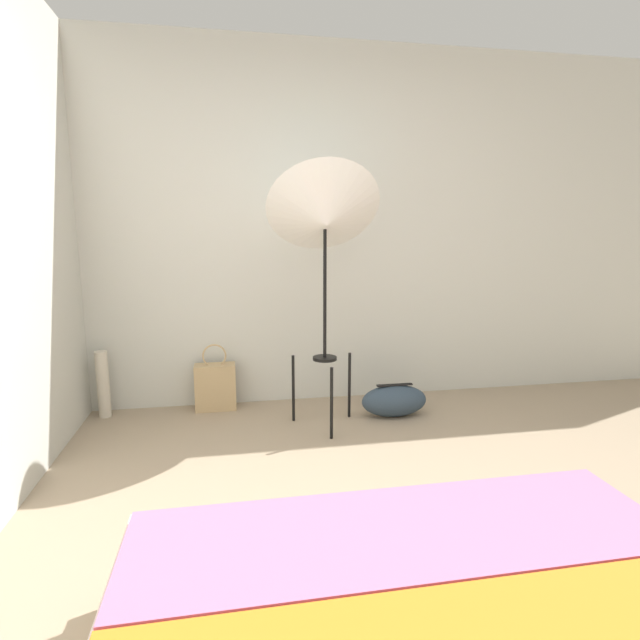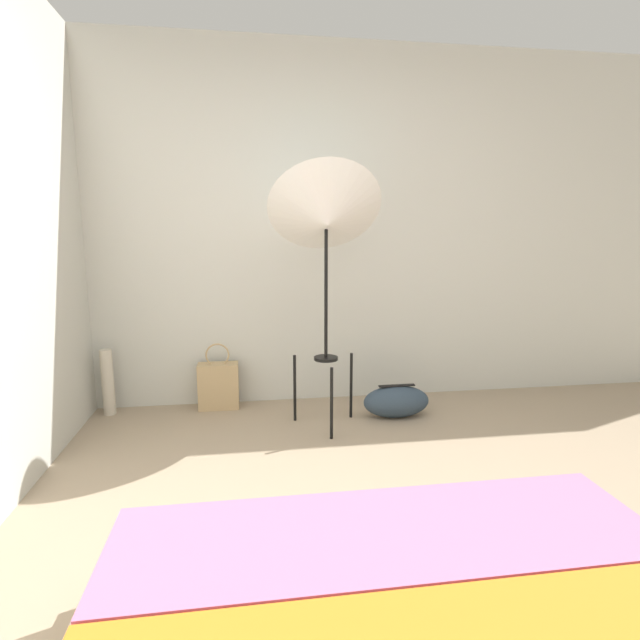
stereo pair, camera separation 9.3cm
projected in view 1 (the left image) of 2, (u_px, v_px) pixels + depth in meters
name	position (u px, v px, depth m)	size (l,w,h in m)	color
ground_plane	(409.00, 599.00, 1.76)	(14.00, 14.00, 0.00)	gray
wall_back	(310.00, 228.00, 3.67)	(8.00, 0.05, 2.60)	beige
photo_umbrella	(325.00, 218.00, 3.10)	(0.73, 0.62, 1.70)	black
tote_bag	(216.00, 386.00, 3.61)	(0.29, 0.14, 0.49)	tan
duffel_bag	(394.00, 401.00, 3.48)	(0.46, 0.22, 0.23)	#2D3D4C
paper_roll	(103.00, 384.00, 3.45)	(0.08, 0.08, 0.47)	beige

